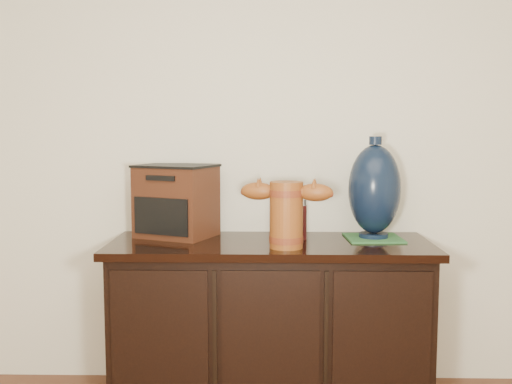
{
  "coord_description": "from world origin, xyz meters",
  "views": [
    {
      "loc": [
        -0.01,
        -0.46,
        1.27
      ],
      "look_at": [
        -0.06,
        2.18,
        0.99
      ],
      "focal_mm": 42.0,
      "sensor_mm": 36.0,
      "label": 1
    }
  ],
  "objects_px": {
    "spray_can": "(300,220)",
    "tv_radio": "(176,201)",
    "lamp_base": "(374,190)",
    "terracotta_vessel": "(286,211)",
    "sideboard": "(270,320)"
  },
  "relations": [
    {
      "from": "spray_can",
      "to": "tv_radio",
      "type": "bearing_deg",
      "value": 173.87
    },
    {
      "from": "tv_radio",
      "to": "lamp_base",
      "type": "distance_m",
      "value": 0.93
    },
    {
      "from": "tv_radio",
      "to": "spray_can",
      "type": "bearing_deg",
      "value": 16.9
    },
    {
      "from": "lamp_base",
      "to": "spray_can",
      "type": "xyz_separation_m",
      "value": [
        -0.35,
        -0.02,
        -0.14
      ]
    },
    {
      "from": "terracotta_vessel",
      "to": "lamp_base",
      "type": "xyz_separation_m",
      "value": [
        0.42,
        0.22,
        0.07
      ]
    },
    {
      "from": "terracotta_vessel",
      "to": "spray_can",
      "type": "xyz_separation_m",
      "value": [
        0.07,
        0.2,
        -0.07
      ]
    },
    {
      "from": "tv_radio",
      "to": "lamp_base",
      "type": "xyz_separation_m",
      "value": [
        0.93,
        -0.05,
        0.06
      ]
    },
    {
      "from": "tv_radio",
      "to": "lamp_base",
      "type": "height_order",
      "value": "lamp_base"
    },
    {
      "from": "terracotta_vessel",
      "to": "lamp_base",
      "type": "height_order",
      "value": "lamp_base"
    },
    {
      "from": "sideboard",
      "to": "tv_radio",
      "type": "height_order",
      "value": "tv_radio"
    },
    {
      "from": "sideboard",
      "to": "tv_radio",
      "type": "distance_m",
      "value": 0.71
    },
    {
      "from": "terracotta_vessel",
      "to": "spray_can",
      "type": "bearing_deg",
      "value": 82.55
    },
    {
      "from": "terracotta_vessel",
      "to": "tv_radio",
      "type": "bearing_deg",
      "value": 163.95
    },
    {
      "from": "lamp_base",
      "to": "spray_can",
      "type": "bearing_deg",
      "value": -177.24
    },
    {
      "from": "sideboard",
      "to": "terracotta_vessel",
      "type": "distance_m",
      "value": 0.55
    }
  ]
}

